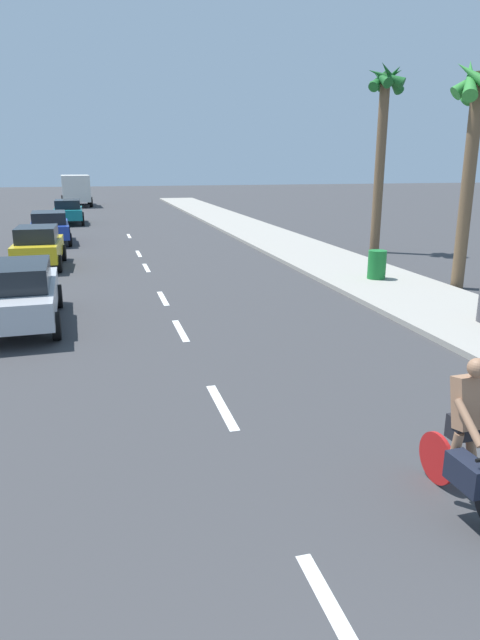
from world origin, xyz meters
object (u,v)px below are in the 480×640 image
parked_car_blue (50,226)px  palm_tree_mid (475,118)px  parked_car_silver (15,292)px  cyclist (468,443)px  trash_bin_far (377,265)px  palm_tree_far (383,116)px  parked_car_yellow (38,246)px  delivery_truck (76,189)px  parked_car_teal (68,211)px

parked_car_blue → palm_tree_mid: (13.22, -14.07, 4.29)m
parked_car_silver → parked_car_blue: 15.01m
cyclist → trash_bin_far: bearing=-115.7°
palm_tree_far → trash_bin_far: size_ratio=8.46×
palm_tree_mid → palm_tree_far: (1.03, 7.43, 0.63)m
parked_car_yellow → palm_tree_mid: bearing=-27.8°
palm_tree_far → cyclist: bearing=-115.0°
parked_car_blue → palm_tree_mid: bearing=-50.1°
parked_car_blue → trash_bin_far: parked_car_blue is taller
parked_car_yellow → parked_car_silver: bearing=-88.0°
palm_tree_mid → palm_tree_far: palm_tree_far is taller
cyclist → palm_tree_mid: bearing=-127.2°
delivery_truck → cyclist: bearing=-86.7°
palm_tree_far → trash_bin_far: (-3.12, -6.00, -5.15)m
trash_bin_far → palm_tree_far: bearing=62.5°
cyclist → parked_car_teal: bearing=-82.8°
palm_tree_mid → parked_car_yellow: bearing=151.2°
cyclist → palm_tree_mid: size_ratio=0.26×
cyclist → delivery_truck: 50.06m
parked_car_silver → palm_tree_mid: 13.78m
palm_tree_far → parked_car_blue: bearing=155.0°
parked_car_teal → palm_tree_far: palm_tree_far is taller
cyclist → parked_car_teal: (-5.44, 33.59, 0.01)m
parked_car_teal → trash_bin_far: 24.35m
cyclist → parked_car_blue: (-6.01, 24.29, 0.01)m
parked_car_teal → palm_tree_mid: bearing=-62.3°
parked_car_silver → delivery_truck: 40.50m
cyclist → palm_tree_far: 20.10m
parked_car_blue → palm_tree_mid: palm_tree_mid is taller
parked_car_silver → trash_bin_far: 11.23m
palm_tree_mid → parked_car_silver: bearing=-175.9°
delivery_truck → palm_tree_far: 35.11m
delivery_truck → palm_tree_far: palm_tree_far is taller
palm_tree_mid → trash_bin_far: palm_tree_mid is taller
parked_car_teal → palm_tree_far: size_ratio=0.53×
parked_car_yellow → trash_bin_far: parked_car_yellow is taller
parked_car_blue → parked_car_teal: bearing=83.2°
palm_tree_mid → parked_car_blue: bearing=133.2°
delivery_truck → trash_bin_far: size_ratio=6.74×
cyclist → delivery_truck: delivery_truck is taller
parked_car_yellow → trash_bin_far: 12.55m
delivery_truck → palm_tree_mid: (12.49, -39.55, 3.62)m
parked_car_teal → palm_tree_mid: (12.66, -23.37, 4.29)m
cyclist → palm_tree_mid: palm_tree_mid is taller
parked_car_silver → palm_tree_mid: palm_tree_mid is taller
parked_car_silver → parked_car_blue: size_ratio=1.05×
parked_car_blue → parked_car_teal: same height
parked_car_silver → palm_tree_far: size_ratio=0.57×
cyclist → parked_car_blue: bearing=-78.1°
cyclist → parked_car_blue: 25.02m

